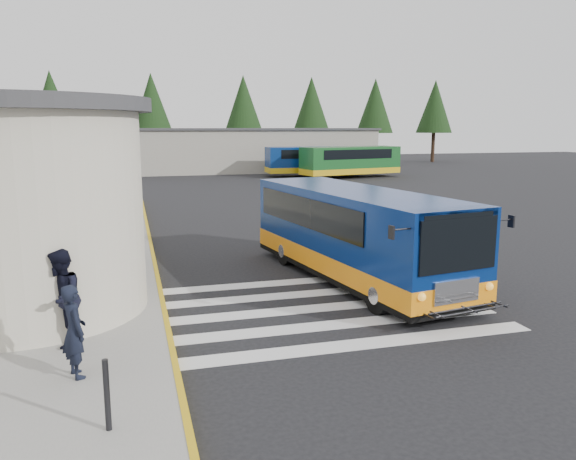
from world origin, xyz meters
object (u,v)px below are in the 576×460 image
object	(u,v)px
transit_bus	(355,238)
far_bus_a	(314,160)
far_bus_b	(351,160)
bollard	(107,395)
pedestrian_a	(74,331)
pedestrian_b	(61,298)

from	to	relation	value
transit_bus	far_bus_a	size ratio (longest dim) A/B	1.08
far_bus_b	bollard	bearing A→B (deg)	141.55
pedestrian_a	far_bus_a	distance (m)	41.82
far_bus_b	far_bus_a	bearing A→B (deg)	31.60
bollard	far_bus_a	world-z (taller)	far_bus_a
pedestrian_b	bollard	bearing A→B (deg)	12.98
bollard	transit_bus	bearing A→B (deg)	46.42
pedestrian_b	far_bus_b	bearing A→B (deg)	148.05
far_bus_a	pedestrian_a	bearing A→B (deg)	157.60
pedestrian_a	bollard	world-z (taller)	pedestrian_a
pedestrian_b	far_bus_b	xyz separation A→B (m)	(19.76, 34.12, 0.39)
far_bus_a	far_bus_b	bearing A→B (deg)	-135.00
transit_bus	bollard	size ratio (longest dim) A/B	9.00
pedestrian_b	far_bus_a	distance (m)	40.58
transit_bus	bollard	distance (m)	9.47
pedestrian_a	far_bus_b	size ratio (longest dim) A/B	0.18
pedestrian_a	far_bus_b	distance (m)	40.60
far_bus_a	far_bus_b	xyz separation A→B (m)	(2.43, -2.56, 0.04)
transit_bus	far_bus_a	distance (m)	34.75
pedestrian_a	pedestrian_b	size ratio (longest dim) A/B	0.85
pedestrian_b	far_bus_a	size ratio (longest dim) A/B	0.22
pedestrian_a	far_bus_b	bearing A→B (deg)	-50.47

